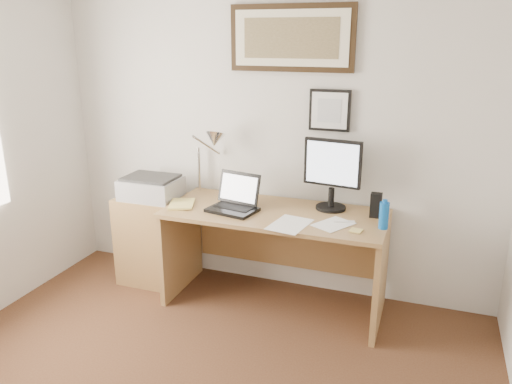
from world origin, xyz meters
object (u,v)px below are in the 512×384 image
at_px(desk, 278,237).
at_px(printer, 151,187).
at_px(water_bottle, 384,216).
at_px(laptop, 235,202).
at_px(side_cabinet, 153,239).
at_px(lcd_monitor, 332,171).
at_px(book, 170,204).

distance_m(desk, printer, 1.08).
xyz_separation_m(water_bottle, laptop, (-1.06, 0.02, -0.03)).
bearing_deg(desk, side_cabinet, -178.11).
bearing_deg(laptop, desk, 25.07).
bearing_deg(lcd_monitor, laptop, -160.13).
bearing_deg(water_bottle, laptop, 178.85).
xyz_separation_m(lcd_monitor, printer, (-1.41, -0.16, -0.22)).
xyz_separation_m(side_cabinet, desk, (1.07, 0.04, 0.15)).
bearing_deg(laptop, side_cabinet, 172.62).
relative_size(book, lcd_monitor, 0.47).
height_order(desk, lcd_monitor, lcd_monitor).
bearing_deg(side_cabinet, book, -32.49).
distance_m(side_cabinet, book, 0.52).
bearing_deg(desk, printer, -176.92).
xyz_separation_m(side_cabinet, lcd_monitor, (1.44, 0.14, 0.68)).
bearing_deg(water_bottle, book, -177.79).
bearing_deg(book, side_cabinet, 147.51).
bearing_deg(desk, book, -164.47).
distance_m(book, printer, 0.31).
bearing_deg(laptop, printer, 173.87).
bearing_deg(side_cabinet, printer, -32.95).
bearing_deg(laptop, water_bottle, -1.15).
height_order(desk, laptop, laptop).
xyz_separation_m(desk, laptop, (-0.29, -0.14, 0.29)).
bearing_deg(water_bottle, printer, 176.79).
height_order(water_bottle, lcd_monitor, lcd_monitor).
relative_size(laptop, printer, 0.86).
xyz_separation_m(side_cabinet, printer, (0.03, -0.02, 0.45)).
xyz_separation_m(laptop, lcd_monitor, (0.66, 0.24, 0.23)).
bearing_deg(water_bottle, lcd_monitor, 147.31).
bearing_deg(side_cabinet, laptop, -7.38).
height_order(book, lcd_monitor, lcd_monitor).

